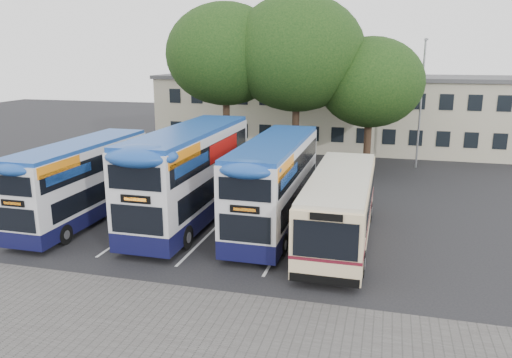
{
  "coord_description": "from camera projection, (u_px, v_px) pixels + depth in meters",
  "views": [
    {
      "loc": [
        3.89,
        -17.04,
        8.06
      ],
      "look_at": [
        -1.99,
        5.0,
        2.29
      ],
      "focal_mm": 35.0,
      "sensor_mm": 36.0,
      "label": 1
    }
  ],
  "objects": [
    {
      "name": "tree_left",
      "position": [
        225.0,
        55.0,
        34.53
      ],
      "size": [
        8.25,
        8.25,
        11.49
      ],
      "color": "black",
      "rests_on": "ground"
    },
    {
      "name": "bus_dd_left",
      "position": [
        82.0,
        178.0,
        24.29
      ],
      "size": [
        2.27,
        9.38,
        3.9
      ],
      "color": "#0F1038",
      "rests_on": "ground"
    },
    {
      "name": "paving_strip",
      "position": [
        169.0,
        334.0,
        14.72
      ],
      "size": [
        40.0,
        6.0,
        0.01
      ],
      "primitive_type": "cube",
      "color": "#595654",
      "rests_on": "ground"
    },
    {
      "name": "depot_building",
      "position": [
        343.0,
        111.0,
        43.41
      ],
      "size": [
        32.4,
        8.4,
        6.2
      ],
      "color": "#BBB797",
      "rests_on": "ground"
    },
    {
      "name": "lamp_post",
      "position": [
        421.0,
        97.0,
        34.87
      ],
      "size": [
        0.25,
        1.05,
        9.06
      ],
      "color": "gray",
      "rests_on": "ground"
    },
    {
      "name": "bus_single",
      "position": [
        340.0,
        203.0,
        21.72
      ],
      "size": [
        2.58,
        10.16,
        3.03
      ],
      "color": "beige",
      "rests_on": "ground"
    },
    {
      "name": "bus_dd_mid",
      "position": [
        191.0,
        171.0,
        24.23
      ],
      "size": [
        2.66,
        10.96,
        4.57
      ],
      "color": "#0F1038",
      "rests_on": "ground"
    },
    {
      "name": "bay_lines",
      "position": [
        221.0,
        222.0,
        24.52
      ],
      "size": [
        14.12,
        11.0,
        0.01
      ],
      "color": "silver",
      "rests_on": "ground"
    },
    {
      "name": "ground",
      "position": [
        273.0,
        272.0,
        18.9
      ],
      "size": [
        120.0,
        120.0,
        0.0
      ],
      "primitive_type": "plane",
      "color": "black",
      "rests_on": "ground"
    },
    {
      "name": "tree_right",
      "position": [
        371.0,
        82.0,
        33.5
      ],
      "size": [
        7.1,
        7.1,
        9.18
      ],
      "color": "black",
      "rests_on": "ground"
    },
    {
      "name": "tree_mid",
      "position": [
        297.0,
        54.0,
        33.68
      ],
      "size": [
        9.18,
        9.18,
        11.94
      ],
      "color": "black",
      "rests_on": "ground"
    },
    {
      "name": "bus_dd_right",
      "position": [
        275.0,
        180.0,
        23.27
      ],
      "size": [
        2.44,
        10.07,
        4.19
      ],
      "color": "#0F1038",
      "rests_on": "ground"
    }
  ]
}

